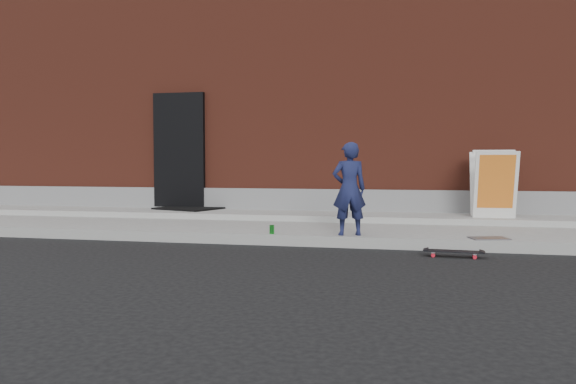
% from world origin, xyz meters
% --- Properties ---
extents(ground, '(80.00, 80.00, 0.00)m').
position_xyz_m(ground, '(0.00, 0.00, 0.00)').
color(ground, black).
rests_on(ground, ground).
extents(sidewalk, '(20.00, 3.00, 0.15)m').
position_xyz_m(sidewalk, '(0.00, 1.50, 0.07)').
color(sidewalk, gray).
rests_on(sidewalk, ground).
extents(apron, '(20.00, 1.20, 0.10)m').
position_xyz_m(apron, '(0.00, 2.40, 0.20)').
color(apron, gray).
rests_on(apron, sidewalk).
extents(building, '(20.00, 8.10, 5.00)m').
position_xyz_m(building, '(-0.00, 6.99, 2.50)').
color(building, maroon).
rests_on(building, ground).
extents(child, '(0.54, 0.43, 1.28)m').
position_xyz_m(child, '(1.07, 0.20, 0.79)').
color(child, '#181D43').
rests_on(child, sidewalk).
extents(skateboard, '(0.71, 0.22, 0.08)m').
position_xyz_m(skateboard, '(2.41, -0.44, 0.06)').
color(skateboard, red).
rests_on(skateboard, ground).
extents(pizza_sign, '(0.69, 0.81, 1.11)m').
position_xyz_m(pizza_sign, '(3.22, 2.21, 0.80)').
color(pizza_sign, silver).
rests_on(pizza_sign, apron).
extents(soda_can, '(0.07, 0.07, 0.13)m').
position_xyz_m(soda_can, '(-0.00, 0.11, 0.21)').
color(soda_can, '#1C8E26').
rests_on(soda_can, sidewalk).
extents(doormat, '(1.35, 1.22, 0.03)m').
position_xyz_m(doormat, '(-2.30, 2.70, 0.27)').
color(doormat, black).
rests_on(doormat, apron).
extents(utility_plate, '(0.54, 0.42, 0.01)m').
position_xyz_m(utility_plate, '(2.90, 0.22, 0.16)').
color(utility_plate, '#57565B').
rests_on(utility_plate, sidewalk).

